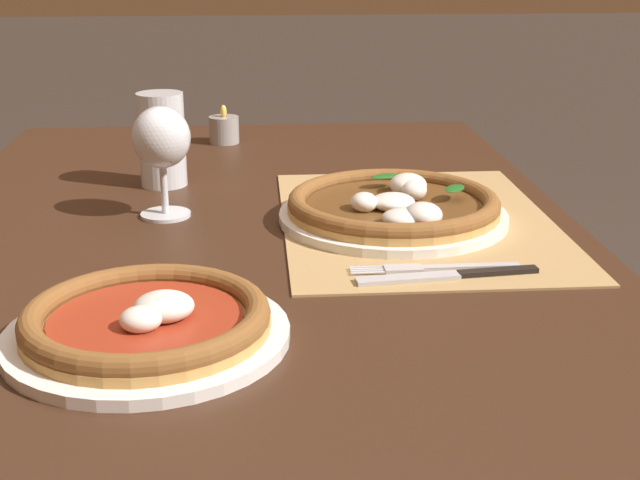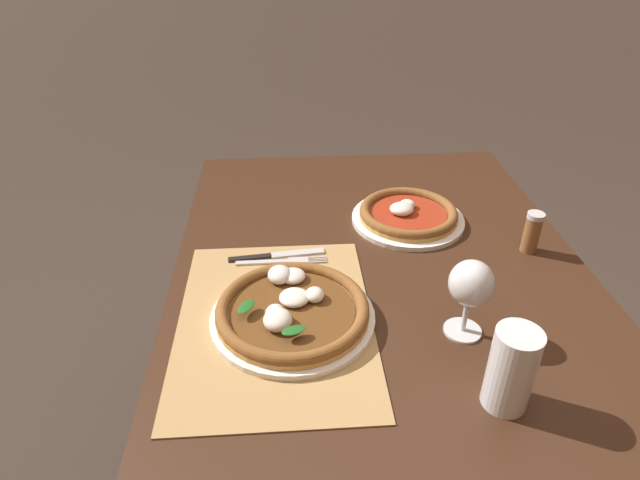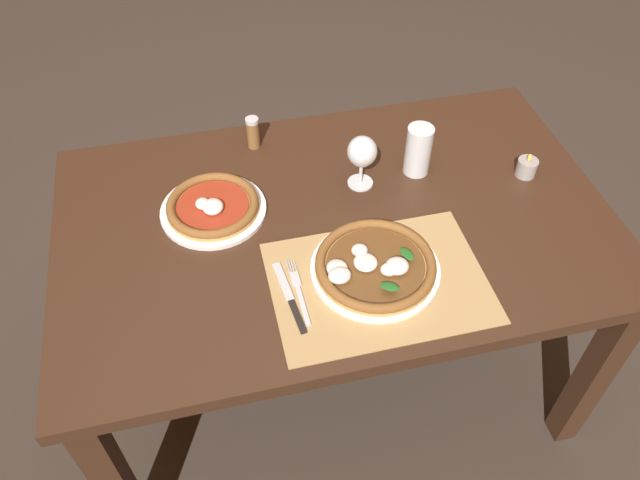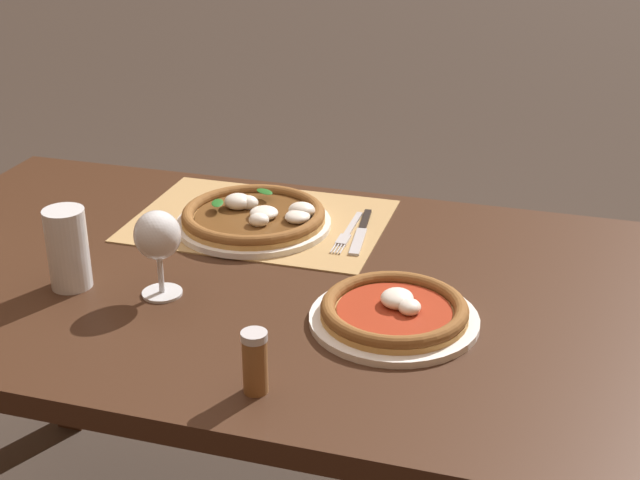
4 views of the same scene
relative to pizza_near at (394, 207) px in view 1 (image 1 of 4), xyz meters
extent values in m
cube|color=#382114|center=(-0.04, 0.20, -0.04)|extent=(1.44, 0.90, 0.04)
cube|color=#382114|center=(0.62, -0.19, -0.41)|extent=(0.07, 0.07, 0.70)
cube|color=#382114|center=(0.62, 0.59, -0.41)|extent=(0.07, 0.07, 0.70)
cube|color=#A88451|center=(0.00, -0.03, -0.02)|extent=(0.51, 0.37, 0.00)
cylinder|color=white|center=(0.00, 0.00, -0.01)|extent=(0.31, 0.31, 0.01)
cylinder|color=tan|center=(0.00, 0.00, 0.00)|extent=(0.29, 0.29, 0.01)
torus|color=brown|center=(0.00, 0.00, 0.01)|extent=(0.29, 0.29, 0.02)
cylinder|color=brown|center=(0.00, 0.00, 0.00)|extent=(0.24, 0.24, 0.00)
ellipsoid|color=silver|center=(-0.02, 0.01, 0.01)|extent=(0.06, 0.06, 0.02)
ellipsoid|color=silver|center=(-0.09, 0.00, 0.01)|extent=(0.05, 0.05, 0.02)
ellipsoid|color=silver|center=(-0.03, 0.04, 0.01)|extent=(0.04, 0.04, 0.03)
ellipsoid|color=silver|center=(0.03, -0.03, 0.02)|extent=(0.04, 0.04, 0.03)
ellipsoid|color=silver|center=(0.05, -0.03, 0.02)|extent=(0.06, 0.05, 0.03)
ellipsoid|color=silver|center=(-0.09, -0.02, 0.02)|extent=(0.05, 0.05, 0.03)
ellipsoid|color=#1E5B1E|center=(0.08, 0.00, 0.02)|extent=(0.04, 0.05, 0.00)
ellipsoid|color=#1E5B1E|center=(0.01, -0.08, 0.02)|extent=(0.05, 0.04, 0.00)
cylinder|color=white|center=(-0.35, 0.30, -0.02)|extent=(0.28, 0.28, 0.01)
cylinder|color=tan|center=(-0.35, 0.30, -0.01)|extent=(0.24, 0.24, 0.01)
torus|color=brown|center=(-0.35, 0.30, 0.00)|extent=(0.24, 0.24, 0.02)
cylinder|color=maroon|center=(-0.35, 0.30, 0.00)|extent=(0.19, 0.19, 0.00)
ellipsoid|color=silver|center=(-0.35, 0.28, 0.01)|extent=(0.05, 0.06, 0.03)
ellipsoid|color=silver|center=(-0.38, 0.30, 0.01)|extent=(0.04, 0.04, 0.02)
cylinder|color=silver|center=(0.05, 0.31, -0.02)|extent=(0.07, 0.07, 0.00)
cylinder|color=silver|center=(0.05, 0.31, 0.01)|extent=(0.01, 0.01, 0.06)
ellipsoid|color=silver|center=(0.05, 0.31, 0.09)|extent=(0.08, 0.08, 0.08)
ellipsoid|color=#AD5B14|center=(0.05, 0.31, 0.08)|extent=(0.07, 0.07, 0.05)
cylinder|color=silver|center=(0.22, 0.33, 0.05)|extent=(0.07, 0.07, 0.15)
cylinder|color=black|center=(0.22, 0.33, 0.03)|extent=(0.07, 0.07, 0.12)
cylinder|color=silver|center=(0.22, 0.33, 0.10)|extent=(0.07, 0.07, 0.02)
cube|color=#B7B7BC|center=(-0.19, -0.06, -0.02)|extent=(0.01, 0.12, 0.00)
cube|color=#B7B7BC|center=(-0.19, 0.02, -0.02)|extent=(0.02, 0.05, 0.00)
cylinder|color=#B7B7BC|center=(-0.18, 0.06, -0.02)|extent=(0.00, 0.04, 0.00)
cylinder|color=#B7B7BC|center=(-0.19, 0.06, -0.02)|extent=(0.00, 0.04, 0.00)
cylinder|color=#B7B7BC|center=(-0.19, 0.06, -0.02)|extent=(0.00, 0.04, 0.00)
cylinder|color=#B7B7BC|center=(-0.20, 0.06, -0.02)|extent=(0.00, 0.04, 0.00)
cube|color=black|center=(-0.21, -0.09, -0.02)|extent=(0.02, 0.10, 0.01)
cube|color=#B7B7BC|center=(-0.22, 0.02, -0.02)|extent=(0.03, 0.12, 0.00)
cylinder|color=gray|center=(0.51, 0.24, 0.00)|extent=(0.06, 0.06, 0.05)
cylinder|color=silver|center=(0.51, 0.24, -0.01)|extent=(0.04, 0.04, 0.03)
ellipsoid|color=#F9C64C|center=(0.51, 0.24, 0.04)|extent=(0.01, 0.01, 0.02)
camera|label=1|loc=(-1.15, 0.19, 0.35)|focal=50.00mm
camera|label=2|loc=(0.78, 0.00, 0.65)|focal=30.00mm
camera|label=3|loc=(-0.35, -0.90, 1.13)|focal=35.00mm
camera|label=4|loc=(-0.59, 1.54, 0.71)|focal=50.00mm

